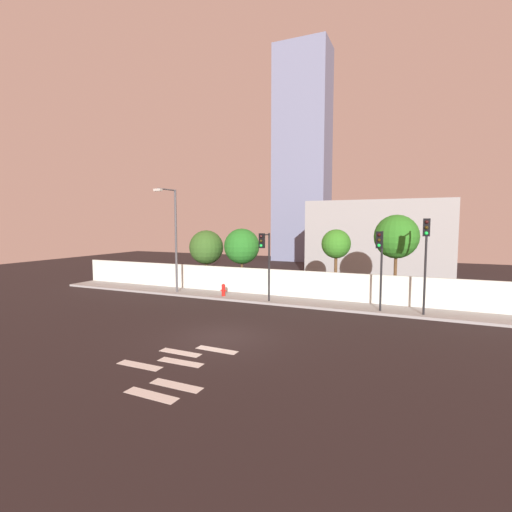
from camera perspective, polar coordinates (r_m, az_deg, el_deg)
ground_plane at (r=17.10m, az=-5.27°, el=-12.33°), size 80.00×80.00×0.00m
sidewalk at (r=24.35m, az=4.17°, el=-6.90°), size 36.00×2.40×0.15m
perimeter_wall at (r=25.37m, az=5.16°, el=-4.18°), size 36.00×0.18×1.80m
crosswalk_marking at (r=14.09m, az=-12.23°, el=-16.27°), size 4.01×4.75×0.01m
traffic_light_left at (r=22.99m, az=1.40°, el=0.63°), size 0.35×1.34×4.35m
traffic_light_center at (r=21.23m, az=24.65°, el=1.38°), size 0.35×1.48×5.20m
traffic_light_right at (r=21.36m, az=18.54°, el=0.35°), size 0.35×1.35×4.52m
street_lamp_curbside at (r=27.00m, az=-12.54°, el=3.52°), size 0.62×1.95×7.33m
fire_hydrant at (r=25.56m, az=-5.03°, el=-5.14°), size 0.44×0.26×0.84m
roadside_tree_leftmost at (r=29.34m, az=-7.64°, el=1.32°), size 2.66×2.66×4.57m
roadside_tree_midleft at (r=27.85m, az=-2.20°, el=1.49°), size 2.66×2.66×4.73m
roadside_tree_midright at (r=25.56m, az=12.20°, el=1.75°), size 1.96×1.96×4.71m
roadside_tree_rightmost at (r=25.06m, az=20.76°, el=2.77°), size 2.77×2.77×5.66m
low_building_distant at (r=37.95m, az=18.34°, el=2.54°), size 13.12×6.00×7.25m
tower_on_skyline at (r=52.77m, az=7.12°, el=15.07°), size 7.18×5.00×28.70m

